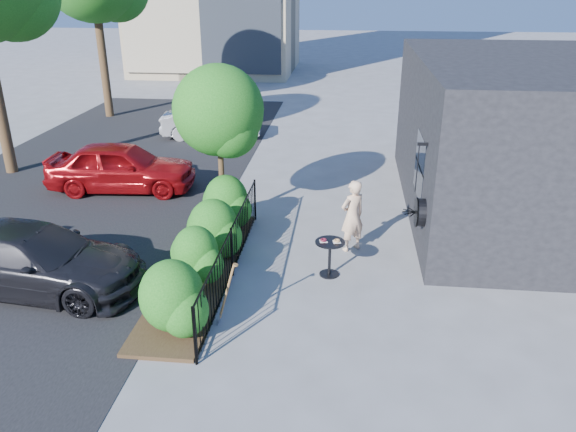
# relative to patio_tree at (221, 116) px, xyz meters

# --- Properties ---
(ground) EXTENTS (120.00, 120.00, 0.00)m
(ground) POSITION_rel_patio_tree_xyz_m (2.24, -2.76, -2.76)
(ground) COLOR gray
(ground) RESTS_ON ground
(shop_building) EXTENTS (6.22, 9.00, 4.00)m
(shop_building) POSITION_rel_patio_tree_xyz_m (7.73, 1.74, -0.76)
(shop_building) COLOR black
(shop_building) RESTS_ON ground
(fence) EXTENTS (0.05, 6.05, 1.10)m
(fence) POSITION_rel_patio_tree_xyz_m (0.74, -2.76, -2.20)
(fence) COLOR black
(fence) RESTS_ON ground
(planting_bed) EXTENTS (1.30, 6.00, 0.08)m
(planting_bed) POSITION_rel_patio_tree_xyz_m (0.04, -2.76, -2.72)
(planting_bed) COLOR #382616
(planting_bed) RESTS_ON ground
(shrubs) EXTENTS (1.10, 5.60, 1.24)m
(shrubs) POSITION_rel_patio_tree_xyz_m (0.14, -2.66, -2.06)
(shrubs) COLOR #195E15
(shrubs) RESTS_ON ground
(patio_tree) EXTENTS (2.20, 2.20, 3.94)m
(patio_tree) POSITION_rel_patio_tree_xyz_m (0.00, 0.00, 0.00)
(patio_tree) COLOR #3F2B19
(patio_tree) RESTS_ON ground
(street) EXTENTS (9.00, 30.00, 0.01)m
(street) POSITION_rel_patio_tree_xyz_m (-4.76, 0.24, -2.76)
(street) COLOR black
(street) RESTS_ON ground
(cafe_table) EXTENTS (0.62, 0.62, 0.84)m
(cafe_table) POSITION_rel_patio_tree_xyz_m (2.77, -2.52, -2.22)
(cafe_table) COLOR black
(cafe_table) RESTS_ON ground
(woman) EXTENTS (0.74, 0.69, 1.69)m
(woman) POSITION_rel_patio_tree_xyz_m (3.23, -1.25, -1.92)
(woman) COLOR beige
(woman) RESTS_ON ground
(shovel) EXTENTS (0.43, 0.17, 1.28)m
(shovel) POSITION_rel_patio_tree_xyz_m (0.98, -4.56, -2.20)
(shovel) COLOR brown
(shovel) RESTS_ON ground
(car_red) EXTENTS (4.37, 2.01, 1.45)m
(car_red) POSITION_rel_patio_tree_xyz_m (-3.51, 2.01, -2.04)
(car_red) COLOR maroon
(car_red) RESTS_ON ground
(car_silver) EXTENTS (3.98, 1.83, 1.26)m
(car_silver) POSITION_rel_patio_tree_xyz_m (-2.29, 8.14, -2.13)
(car_silver) COLOR #B1B1B6
(car_silver) RESTS_ON ground
(car_darkgrey) EXTENTS (4.72, 2.26, 1.33)m
(car_darkgrey) POSITION_rel_patio_tree_xyz_m (-3.11, -3.71, -2.10)
(car_darkgrey) COLOR black
(car_darkgrey) RESTS_ON ground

